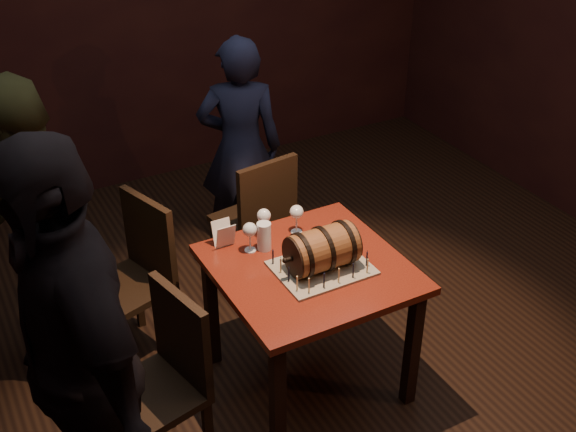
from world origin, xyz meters
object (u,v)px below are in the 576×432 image
at_px(wine_glass_left, 250,231).
at_px(pint_of_ale, 264,237).
at_px(chair_back, 259,217).
at_px(person_left_rear, 29,242).
at_px(wine_glass_mid, 264,217).
at_px(person_back, 240,148).
at_px(person_left_front, 78,361).
at_px(wine_glass_right, 297,213).
at_px(chair_left_rear, 137,271).
at_px(barrel_cake, 322,249).
at_px(pub_table, 309,284).
at_px(chair_left_front, 166,375).

xyz_separation_m(wine_glass_left, pint_of_ale, (0.07, -0.02, -0.05)).
height_order(chair_back, person_left_rear, person_left_rear).
bearing_deg(wine_glass_mid, person_back, 71.40).
xyz_separation_m(wine_glass_left, person_left_front, (-1.00, -0.60, 0.07)).
distance_m(wine_glass_right, chair_left_rear, 0.92).
relative_size(barrel_cake, person_left_front, 0.20).
bearing_deg(pint_of_ale, barrel_cake, -60.22).
distance_m(pub_table, wine_glass_left, 0.39).
bearing_deg(barrel_cake, chair_left_rear, 134.39).
relative_size(barrel_cake, person_back, 0.26).
relative_size(chair_back, person_back, 0.63).
height_order(pint_of_ale, person_back, person_back).
bearing_deg(person_left_front, wine_glass_right, 109.91).
bearing_deg(pint_of_ale, wine_glass_left, 164.16).
relative_size(wine_glass_right, person_back, 0.11).
xyz_separation_m(pint_of_ale, chair_back, (0.27, 0.62, -0.30)).
distance_m(wine_glass_mid, person_left_front, 1.31).
bearing_deg(pint_of_ale, person_back, 70.60).
height_order(wine_glass_left, person_left_rear, person_left_rear).
relative_size(chair_back, chair_left_front, 1.00).
relative_size(pub_table, pint_of_ale, 6.00).
bearing_deg(chair_back, chair_left_front, -133.78).
distance_m(wine_glass_left, person_left_front, 1.17).
height_order(wine_glass_right, chair_left_front, chair_left_front).
bearing_deg(chair_left_front, barrel_cake, 6.26).
distance_m(chair_left_rear, person_back, 1.18).
bearing_deg(barrel_cake, wine_glass_mid, 105.90).
distance_m(pub_table, barrel_cake, 0.24).
bearing_deg(person_back, wine_glass_left, 90.40).
bearing_deg(chair_left_rear, chair_back, 12.73).
xyz_separation_m(wine_glass_left, wine_glass_right, (0.29, 0.04, 0.00)).
bearing_deg(wine_glass_left, person_left_front, -149.06).
xyz_separation_m(barrel_cake, wine_glass_left, (-0.23, 0.31, 0.00)).
bearing_deg(chair_left_front, person_left_rear, 111.98).
bearing_deg(person_back, person_left_rear, 46.42).
height_order(barrel_cake, wine_glass_right, barrel_cake).
bearing_deg(pint_of_ale, pub_table, -61.41).
bearing_deg(person_back, wine_glass_mid, 94.64).
bearing_deg(person_left_front, pub_table, 99.60).
xyz_separation_m(chair_back, person_back, (0.12, 0.49, 0.22)).
xyz_separation_m(wine_glass_mid, person_back, (0.34, 1.01, -0.12)).
xyz_separation_m(wine_glass_left, chair_left_rear, (-0.48, 0.42, -0.35)).
height_order(chair_back, person_left_front, person_left_front).
bearing_deg(person_back, chair_left_rear, 59.00).
bearing_deg(wine_glass_mid, barrel_cake, -74.10).
height_order(barrel_cake, person_back, person_back).
distance_m(pint_of_ale, person_left_rear, 1.16).
bearing_deg(wine_glass_mid, wine_glass_left, -144.80).
relative_size(pub_table, person_left_front, 0.48).
relative_size(barrel_cake, chair_left_front, 0.41).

